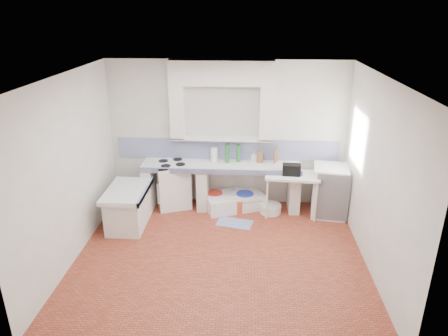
# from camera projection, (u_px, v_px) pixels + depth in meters

# --- Properties ---
(floor) EXTENTS (4.50, 4.50, 0.00)m
(floor) POSITION_uv_depth(u_px,v_px,m) (220.00, 256.00, 6.47)
(floor) COLOR #9B412C
(floor) RESTS_ON ground
(ceiling) EXTENTS (4.50, 4.50, 0.00)m
(ceiling) POSITION_uv_depth(u_px,v_px,m) (219.00, 77.00, 5.44)
(ceiling) COLOR white
(ceiling) RESTS_ON ground
(wall_back) EXTENTS (4.50, 0.00, 4.50)m
(wall_back) POSITION_uv_depth(u_px,v_px,m) (227.00, 134.00, 7.81)
(wall_back) COLOR white
(wall_back) RESTS_ON ground
(wall_front) EXTENTS (4.50, 0.00, 4.50)m
(wall_front) POSITION_uv_depth(u_px,v_px,m) (206.00, 250.00, 4.10)
(wall_front) COLOR white
(wall_front) RESTS_ON ground
(wall_left) EXTENTS (0.00, 4.50, 4.50)m
(wall_left) POSITION_uv_depth(u_px,v_px,m) (69.00, 171.00, 6.09)
(wall_left) COLOR white
(wall_left) RESTS_ON ground
(wall_right) EXTENTS (0.00, 4.50, 4.50)m
(wall_right) POSITION_uv_depth(u_px,v_px,m) (377.00, 178.00, 5.83)
(wall_right) COLOR white
(wall_right) RESTS_ON ground
(alcove_mass) EXTENTS (1.90, 0.25, 0.45)m
(alcove_mass) POSITION_uv_depth(u_px,v_px,m) (221.00, 73.00, 7.27)
(alcove_mass) COLOR white
(alcove_mass) RESTS_ON ground
(window_frame) EXTENTS (0.35, 0.86, 1.06)m
(window_frame) POSITION_uv_depth(u_px,v_px,m) (369.00, 139.00, 6.86)
(window_frame) COLOR #3C2613
(window_frame) RESTS_ON ground
(lace_valance) EXTENTS (0.01, 0.84, 0.24)m
(lace_valance) POSITION_uv_depth(u_px,v_px,m) (363.00, 117.00, 6.73)
(lace_valance) COLOR white
(lace_valance) RESTS_ON ground
(counter_slab) EXTENTS (3.00, 0.60, 0.08)m
(counter_slab) POSITION_uv_depth(u_px,v_px,m) (221.00, 166.00, 7.74)
(counter_slab) COLOR white
(counter_slab) RESTS_ON ground
(counter_lip) EXTENTS (3.00, 0.04, 0.10)m
(counter_lip) POSITION_uv_depth(u_px,v_px,m) (220.00, 172.00, 7.48)
(counter_lip) COLOR navy
(counter_lip) RESTS_ON ground
(counter_pier_left) EXTENTS (0.20, 0.55, 0.82)m
(counter_pier_left) POSITION_uv_depth(u_px,v_px,m) (150.00, 186.00, 7.98)
(counter_pier_left) COLOR white
(counter_pier_left) RESTS_ON ground
(counter_pier_mid) EXTENTS (0.20, 0.55, 0.82)m
(counter_pier_mid) POSITION_uv_depth(u_px,v_px,m) (203.00, 187.00, 7.92)
(counter_pier_mid) COLOR white
(counter_pier_mid) RESTS_ON ground
(counter_pier_right) EXTENTS (0.20, 0.55, 0.82)m
(counter_pier_right) POSITION_uv_depth(u_px,v_px,m) (294.00, 190.00, 7.82)
(counter_pier_right) COLOR white
(counter_pier_right) RESTS_ON ground
(peninsula_top) EXTENTS (0.70, 1.10, 0.08)m
(peninsula_top) POSITION_uv_depth(u_px,v_px,m) (127.00, 191.00, 7.16)
(peninsula_top) COLOR white
(peninsula_top) RESTS_ON ground
(peninsula_base) EXTENTS (0.60, 1.00, 0.62)m
(peninsula_base) POSITION_uv_depth(u_px,v_px,m) (129.00, 209.00, 7.29)
(peninsula_base) COLOR white
(peninsula_base) RESTS_ON ground
(peninsula_lip) EXTENTS (0.04, 1.10, 0.10)m
(peninsula_lip) POSITION_uv_depth(u_px,v_px,m) (146.00, 192.00, 7.14)
(peninsula_lip) COLOR navy
(peninsula_lip) RESTS_ON ground
(backsplash) EXTENTS (4.27, 0.03, 0.40)m
(backsplash) POSITION_uv_depth(u_px,v_px,m) (227.00, 149.00, 7.91)
(backsplash) COLOR navy
(backsplash) RESTS_ON ground
(stove) EXTENTS (0.78, 0.77, 0.87)m
(stove) POSITION_uv_depth(u_px,v_px,m) (173.00, 185.00, 7.96)
(stove) COLOR white
(stove) RESTS_ON ground
(sink) EXTENTS (1.24, 0.96, 0.26)m
(sink) POSITION_uv_depth(u_px,v_px,m) (234.00, 202.00, 7.97)
(sink) COLOR white
(sink) RESTS_ON ground
(side_table) EXTENTS (1.01, 0.60, 0.04)m
(side_table) POSITION_uv_depth(u_px,v_px,m) (291.00, 195.00, 7.62)
(side_table) COLOR white
(side_table) RESTS_ON ground
(fridge) EXTENTS (0.70, 0.70, 0.96)m
(fridge) POSITION_uv_depth(u_px,v_px,m) (329.00, 191.00, 7.61)
(fridge) COLOR white
(fridge) RESTS_ON ground
(bucket_red) EXTENTS (0.36, 0.36, 0.30)m
(bucket_red) POSITION_uv_depth(u_px,v_px,m) (215.00, 200.00, 8.01)
(bucket_red) COLOR red
(bucket_red) RESTS_ON ground
(bucket_orange) EXTENTS (0.34, 0.34, 0.27)m
(bucket_orange) POSITION_uv_depth(u_px,v_px,m) (237.00, 205.00, 7.82)
(bucket_orange) COLOR #CE522F
(bucket_orange) RESTS_ON ground
(bucket_blue) EXTENTS (0.34, 0.34, 0.31)m
(bucket_blue) POSITION_uv_depth(u_px,v_px,m) (245.00, 201.00, 7.96)
(bucket_blue) COLOR blue
(bucket_blue) RESTS_ON ground
(basin_white) EXTENTS (0.43, 0.43, 0.16)m
(basin_white) POSITION_uv_depth(u_px,v_px,m) (270.00, 209.00, 7.81)
(basin_white) COLOR white
(basin_white) RESTS_ON ground
(water_bottle_a) EXTENTS (0.09, 0.09, 0.27)m
(water_bottle_a) POSITION_uv_depth(u_px,v_px,m) (225.00, 197.00, 8.14)
(water_bottle_a) COLOR silver
(water_bottle_a) RESTS_ON ground
(water_bottle_b) EXTENTS (0.10, 0.10, 0.31)m
(water_bottle_b) POSITION_uv_depth(u_px,v_px,m) (233.00, 197.00, 8.12)
(water_bottle_b) COLOR silver
(water_bottle_b) RESTS_ON ground
(black_bag) EXTENTS (0.33, 0.20, 0.20)m
(black_bag) POSITION_uv_depth(u_px,v_px,m) (291.00, 170.00, 7.41)
(black_bag) COLOR black
(black_bag) RESTS_ON side_table
(green_bottle_a) EXTENTS (0.10, 0.10, 0.37)m
(green_bottle_a) POSITION_uv_depth(u_px,v_px,m) (227.00, 153.00, 7.75)
(green_bottle_a) COLOR #236C2E
(green_bottle_a) RESTS_ON counter_slab
(green_bottle_b) EXTENTS (0.09, 0.09, 0.34)m
(green_bottle_b) POSITION_uv_depth(u_px,v_px,m) (238.00, 153.00, 7.78)
(green_bottle_b) COLOR #236C2E
(green_bottle_b) RESTS_ON counter_slab
(knife_block) EXTENTS (0.13, 0.11, 0.22)m
(knife_block) POSITION_uv_depth(u_px,v_px,m) (260.00, 157.00, 7.78)
(knife_block) COLOR olive
(knife_block) RESTS_ON counter_slab
(cutting_board) EXTENTS (0.09, 0.19, 0.27)m
(cutting_board) POSITION_uv_depth(u_px,v_px,m) (276.00, 156.00, 7.75)
(cutting_board) COLOR olive
(cutting_board) RESTS_ON counter_slab
(paper_towel) EXTENTS (0.16, 0.16, 0.27)m
(paper_towel) POSITION_uv_depth(u_px,v_px,m) (214.00, 155.00, 7.82)
(paper_towel) COLOR white
(paper_towel) RESTS_ON counter_slab
(soap_bottle) EXTENTS (0.13, 0.13, 0.22)m
(soap_bottle) POSITION_uv_depth(u_px,v_px,m) (254.00, 157.00, 7.79)
(soap_bottle) COLOR white
(soap_bottle) RESTS_ON counter_slab
(rug) EXTENTS (0.70, 0.50, 0.01)m
(rug) POSITION_uv_depth(u_px,v_px,m) (235.00, 223.00, 7.43)
(rug) COLOR #2C3D9C
(rug) RESTS_ON ground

